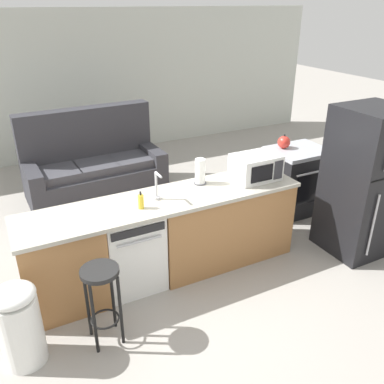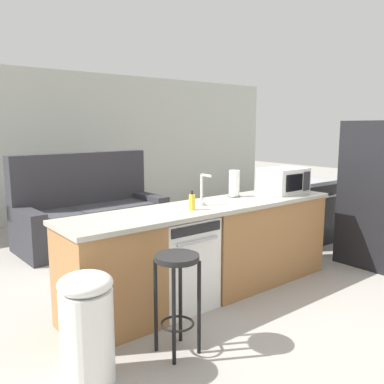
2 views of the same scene
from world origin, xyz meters
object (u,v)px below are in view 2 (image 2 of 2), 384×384
at_px(paper_towel_roll, 234,184).
at_px(couch, 89,216).
at_px(dishwasher, 176,261).
at_px(bar_stool, 177,282).
at_px(trash_bin, 87,327).
at_px(refrigerator, 380,193).
at_px(microwave, 284,181).
at_px(soap_bottle, 192,202).
at_px(stove_range, 302,211).
at_px(kettle, 288,174).

distance_m(paper_towel_roll, couch, 2.42).
distance_m(dishwasher, bar_stool, 0.81).
height_order(dishwasher, trash_bin, dishwasher).
bearing_deg(refrigerator, microwave, 153.66).
xyz_separation_m(soap_bottle, bar_stool, (-0.58, -0.56, -0.44)).
bearing_deg(trash_bin, soap_bottle, 21.19).
bearing_deg(microwave, stove_range, 26.40).
bearing_deg(dishwasher, refrigerator, -11.93).
relative_size(soap_bottle, kettle, 0.86).
height_order(refrigerator, kettle, refrigerator).
relative_size(microwave, bar_stool, 0.68).
relative_size(dishwasher, soap_bottle, 4.77).
distance_m(dishwasher, kettle, 2.59).
xyz_separation_m(stove_range, kettle, (-0.17, 0.13, 0.53)).
xyz_separation_m(microwave, bar_stool, (-1.96, -0.65, -0.50)).
bearing_deg(couch, soap_bottle, -93.12).
distance_m(refrigerator, couch, 3.80).
bearing_deg(paper_towel_roll, stove_range, 12.60).
bearing_deg(couch, stove_range, -38.29).
bearing_deg(trash_bin, paper_towel_roll, 20.11).
relative_size(refrigerator, kettle, 8.30).
relative_size(paper_towel_roll, couch, 0.14).
height_order(kettle, bar_stool, kettle).
relative_size(refrigerator, trash_bin, 2.30).
relative_size(dishwasher, paper_towel_roll, 2.98).
xyz_separation_m(kettle, couch, (-2.19, 1.73, -0.59)).
bearing_deg(paper_towel_roll, dishwasher, -169.42).
bearing_deg(couch, kettle, -38.30).
xyz_separation_m(microwave, kettle, (0.94, 0.68, -0.05)).
relative_size(bar_stool, couch, 0.36).
distance_m(stove_range, microwave, 1.37).
bearing_deg(soap_bottle, couch, 86.88).
relative_size(dishwasher, stove_range, 0.93).
distance_m(dishwasher, soap_bottle, 0.57).
xyz_separation_m(dishwasher, kettle, (2.43, 0.68, 0.56)).
bearing_deg(microwave, dishwasher, 179.95).
relative_size(microwave, paper_towel_roll, 1.77).
bearing_deg(trash_bin, bar_stool, -6.53).
height_order(stove_range, couch, couch).
xyz_separation_m(paper_towel_roll, trash_bin, (-2.01, -0.74, -0.66)).
bearing_deg(microwave, bar_stool, -161.78).
bearing_deg(bar_stool, refrigerator, 1.81).
height_order(soap_bottle, bar_stool, soap_bottle).
bearing_deg(microwave, soap_bottle, -176.26).
bearing_deg(couch, trash_bin, -114.77).
distance_m(stove_range, soap_bottle, 2.62).
bearing_deg(paper_towel_roll, bar_stool, -149.06).
bearing_deg(dishwasher, microwave, -0.05).
bearing_deg(soap_bottle, bar_stool, -136.22).
xyz_separation_m(microwave, soap_bottle, (-1.38, -0.09, -0.07)).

